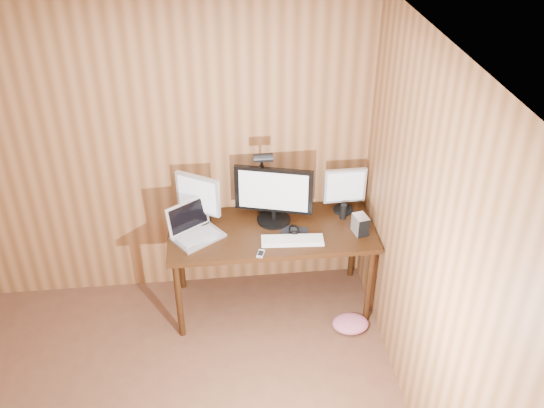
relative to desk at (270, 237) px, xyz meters
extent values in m
plane|color=silver|center=(-0.93, -1.70, 1.87)|extent=(4.00, 4.00, 0.00)
plane|color=#955E36|center=(-0.93, 0.30, 0.62)|extent=(4.00, 0.00, 4.00)
plane|color=#955E36|center=(0.82, -1.70, 0.62)|extent=(0.00, 4.00, 4.00)
cube|color=black|center=(0.00, -0.07, 0.10)|extent=(1.60, 0.70, 0.04)
cube|color=black|center=(0.00, 0.25, -0.17)|extent=(1.48, 0.02, 0.51)
cylinder|color=black|center=(-0.74, -0.36, -0.27)|extent=(0.05, 0.05, 0.71)
cylinder|color=black|center=(-0.74, 0.22, -0.27)|extent=(0.05, 0.05, 0.71)
cylinder|color=black|center=(0.74, -0.36, -0.27)|extent=(0.05, 0.05, 0.71)
cylinder|color=black|center=(0.74, 0.22, -0.27)|extent=(0.05, 0.05, 0.71)
cylinder|color=black|center=(0.03, 0.05, 0.13)|extent=(0.27, 0.27, 0.02)
cylinder|color=black|center=(0.03, 0.05, 0.18)|extent=(0.04, 0.04, 0.08)
cube|color=black|center=(0.03, 0.05, 0.41)|extent=(0.60, 0.20, 0.38)
cube|color=silver|center=(0.03, 0.03, 0.41)|extent=(0.52, 0.15, 0.32)
cylinder|color=black|center=(-0.55, 0.10, 0.13)|extent=(0.18, 0.18, 0.02)
cylinder|color=black|center=(-0.55, 0.10, 0.18)|extent=(0.04, 0.04, 0.08)
cube|color=silver|center=(-0.55, 0.10, 0.38)|extent=(0.33, 0.22, 0.32)
cube|color=silver|center=(-0.56, 0.08, 0.38)|extent=(0.28, 0.17, 0.28)
cylinder|color=black|center=(0.61, 0.13, 0.13)|extent=(0.16, 0.16, 0.02)
cylinder|color=black|center=(0.61, 0.13, 0.18)|extent=(0.03, 0.03, 0.07)
cube|color=silver|center=(0.61, 0.13, 0.36)|extent=(0.34, 0.04, 0.29)
cube|color=silver|center=(0.61, 0.11, 0.36)|extent=(0.30, 0.01, 0.25)
cube|color=silver|center=(-0.57, -0.12, 0.13)|extent=(0.44, 0.41, 0.02)
cube|color=silver|center=(-0.64, -0.02, 0.26)|extent=(0.33, 0.25, 0.24)
cube|color=black|center=(-0.64, -0.02, 0.26)|extent=(0.28, 0.21, 0.20)
cube|color=#B2B2B7|center=(-0.57, -0.12, 0.14)|extent=(0.34, 0.30, 0.00)
cube|color=white|center=(0.14, -0.24, 0.13)|extent=(0.48, 0.17, 0.02)
cube|color=white|center=(0.14, -0.24, 0.14)|extent=(0.44, 0.14, 0.00)
cube|color=black|center=(0.17, -0.13, 0.12)|extent=(0.25, 0.23, 0.00)
ellipsoid|color=black|center=(0.17, -0.13, 0.15)|extent=(0.11, 0.14, 0.04)
cube|color=silver|center=(0.67, -0.18, 0.20)|extent=(0.12, 0.15, 0.15)
cube|color=black|center=(0.69, -0.25, 0.20)|extent=(0.09, 0.02, 0.15)
cube|color=silver|center=(-0.11, -0.38, 0.13)|extent=(0.07, 0.10, 0.01)
cube|color=black|center=(-0.11, -0.38, 0.13)|extent=(0.05, 0.07, 0.00)
cylinder|color=black|center=(0.59, 0.03, 0.18)|extent=(0.05, 0.05, 0.12)
cube|color=black|center=(-0.05, 0.21, 0.11)|extent=(0.05, 0.06, 0.06)
cylinder|color=black|center=(-0.05, 0.21, 0.33)|extent=(0.03, 0.03, 0.41)
sphere|color=black|center=(-0.05, 0.21, 0.53)|extent=(0.04, 0.04, 0.04)
cylinder|color=black|center=(-0.05, 0.14, 0.61)|extent=(0.02, 0.14, 0.17)
cylinder|color=black|center=(-0.05, 0.06, 0.69)|extent=(0.15, 0.07, 0.07)
camera|label=1|loc=(-0.42, -3.90, 2.83)|focal=40.00mm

